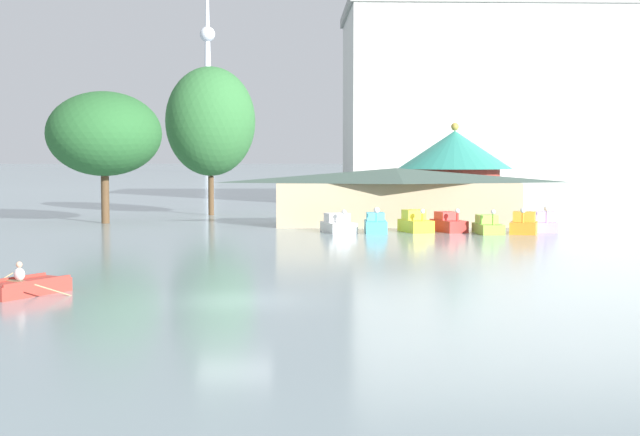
{
  "coord_description": "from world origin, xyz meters",
  "views": [
    {
      "loc": [
        1.91,
        -29.59,
        4.73
      ],
      "look_at": [
        3.41,
        16.57,
        1.69
      ],
      "focal_mm": 49.75,
      "sensor_mm": 36.0,
      "label": 1
    }
  ],
  "objects_px": {
    "pedal_boat_red": "(448,224)",
    "pedal_boat_cyan": "(376,224)",
    "pedal_boat_yellow": "(415,223)",
    "green_roof_pavilion": "(455,167)",
    "pedal_boat_lavender": "(545,223)",
    "background_building_block": "(501,106)",
    "pedal_boat_lime": "(488,226)",
    "pedal_boat_orange": "(524,225)",
    "boathouse": "(396,195)",
    "shoreline_tree_mid": "(210,121)",
    "rowboat_with_rower": "(25,287)",
    "shoreline_tree_tall_left": "(104,134)",
    "distant_broadcast_tower": "(208,46)",
    "pedal_boat_white": "(338,225)"
  },
  "relations": [
    {
      "from": "pedal_boat_cyan",
      "to": "shoreline_tree_mid",
      "type": "distance_m",
      "value": 23.62
    },
    {
      "from": "pedal_boat_yellow",
      "to": "pedal_boat_orange",
      "type": "bearing_deg",
      "value": 60.7
    },
    {
      "from": "pedal_boat_lavender",
      "to": "background_building_block",
      "type": "bearing_deg",
      "value": -179.5
    },
    {
      "from": "background_building_block",
      "to": "pedal_boat_white",
      "type": "bearing_deg",
      "value": -116.8
    },
    {
      "from": "pedal_boat_cyan",
      "to": "shoreline_tree_mid",
      "type": "bearing_deg",
      "value": -144.62
    },
    {
      "from": "pedal_boat_lime",
      "to": "shoreline_tree_tall_left",
      "type": "height_order",
      "value": "shoreline_tree_tall_left"
    },
    {
      "from": "pedal_boat_lavender",
      "to": "boathouse",
      "type": "bearing_deg",
      "value": -113.69
    },
    {
      "from": "pedal_boat_yellow",
      "to": "pedal_boat_lavender",
      "type": "xyz_separation_m",
      "value": [
        8.58,
        -0.02,
        -0.04
      ]
    },
    {
      "from": "shoreline_tree_tall_left",
      "to": "shoreline_tree_mid",
      "type": "distance_m",
      "value": 11.93
    },
    {
      "from": "pedal_boat_lime",
      "to": "boathouse",
      "type": "bearing_deg",
      "value": -150.01
    },
    {
      "from": "pedal_boat_orange",
      "to": "pedal_boat_lavender",
      "type": "relative_size",
      "value": 1.06
    },
    {
      "from": "pedal_boat_cyan",
      "to": "pedal_boat_lime",
      "type": "height_order",
      "value": "pedal_boat_cyan"
    },
    {
      "from": "rowboat_with_rower",
      "to": "background_building_block",
      "type": "xyz_separation_m",
      "value": [
        32.33,
        65.84,
        10.38
      ]
    },
    {
      "from": "pedal_boat_cyan",
      "to": "pedal_boat_yellow",
      "type": "xyz_separation_m",
      "value": [
        2.68,
        0.61,
        0.04
      ]
    },
    {
      "from": "pedal_boat_white",
      "to": "distant_broadcast_tower",
      "type": "bearing_deg",
      "value": 170.6
    },
    {
      "from": "distant_broadcast_tower",
      "to": "background_building_block",
      "type": "bearing_deg",
      "value": -77.7
    },
    {
      "from": "pedal_boat_yellow",
      "to": "shoreline_tree_tall_left",
      "type": "height_order",
      "value": "shoreline_tree_tall_left"
    },
    {
      "from": "pedal_boat_yellow",
      "to": "green_roof_pavilion",
      "type": "distance_m",
      "value": 20.81
    },
    {
      "from": "shoreline_tree_mid",
      "to": "distant_broadcast_tower",
      "type": "xyz_separation_m",
      "value": [
        -25.92,
        276.84,
        41.31
      ]
    },
    {
      "from": "shoreline_tree_mid",
      "to": "rowboat_with_rower",
      "type": "bearing_deg",
      "value": -93.2
    },
    {
      "from": "pedal_boat_yellow",
      "to": "shoreline_tree_mid",
      "type": "height_order",
      "value": "shoreline_tree_mid"
    },
    {
      "from": "green_roof_pavilion",
      "to": "shoreline_tree_tall_left",
      "type": "relative_size",
      "value": 1.03
    },
    {
      "from": "boathouse",
      "to": "shoreline_tree_tall_left",
      "type": "bearing_deg",
      "value": 173.15
    },
    {
      "from": "pedal_boat_red",
      "to": "background_building_block",
      "type": "relative_size",
      "value": 0.09
    },
    {
      "from": "pedal_boat_lime",
      "to": "distant_broadcast_tower",
      "type": "bearing_deg",
      "value": -175.02
    },
    {
      "from": "pedal_boat_lavender",
      "to": "green_roof_pavilion",
      "type": "distance_m",
      "value": 20.05
    },
    {
      "from": "pedal_boat_red",
      "to": "pedal_boat_cyan",
      "type": "bearing_deg",
      "value": -98.09
    },
    {
      "from": "pedal_boat_red",
      "to": "pedal_boat_orange",
      "type": "bearing_deg",
      "value": 50.87
    },
    {
      "from": "pedal_boat_red",
      "to": "shoreline_tree_mid",
      "type": "distance_m",
      "value": 25.96
    },
    {
      "from": "shoreline_tree_tall_left",
      "to": "background_building_block",
      "type": "distance_m",
      "value": 48.09
    },
    {
      "from": "rowboat_with_rower",
      "to": "pedal_boat_red",
      "type": "height_order",
      "value": "pedal_boat_red"
    },
    {
      "from": "distant_broadcast_tower",
      "to": "shoreline_tree_tall_left",
      "type": "bearing_deg",
      "value": -86.22
    },
    {
      "from": "green_roof_pavilion",
      "to": "background_building_block",
      "type": "distance_m",
      "value": 22.45
    },
    {
      "from": "pedal_boat_orange",
      "to": "background_building_block",
      "type": "height_order",
      "value": "background_building_block"
    },
    {
      "from": "pedal_boat_cyan",
      "to": "pedal_boat_red",
      "type": "distance_m",
      "value": 4.95
    },
    {
      "from": "pedal_boat_white",
      "to": "pedal_boat_red",
      "type": "relative_size",
      "value": 0.92
    },
    {
      "from": "pedal_boat_red",
      "to": "green_roof_pavilion",
      "type": "xyz_separation_m",
      "value": [
        3.97,
        19.4,
        3.56
      ]
    },
    {
      "from": "pedal_boat_red",
      "to": "pedal_boat_orange",
      "type": "xyz_separation_m",
      "value": [
        4.54,
        -1.84,
        0.04
      ]
    },
    {
      "from": "pedal_boat_lavender",
      "to": "background_building_block",
      "type": "distance_m",
      "value": 41.0
    },
    {
      "from": "pedal_boat_orange",
      "to": "background_building_block",
      "type": "bearing_deg",
      "value": -172.0
    },
    {
      "from": "pedal_boat_orange",
      "to": "green_roof_pavilion",
      "type": "xyz_separation_m",
      "value": [
        -0.57,
        21.23,
        3.52
      ]
    },
    {
      "from": "shoreline_tree_mid",
      "to": "distant_broadcast_tower",
      "type": "height_order",
      "value": "distant_broadcast_tower"
    },
    {
      "from": "pedal_boat_red",
      "to": "pedal_boat_lime",
      "type": "height_order",
      "value": "pedal_boat_lime"
    },
    {
      "from": "pedal_boat_red",
      "to": "boathouse",
      "type": "xyz_separation_m",
      "value": [
        -2.78,
        5.81,
        1.63
      ]
    },
    {
      "from": "pedal_boat_cyan",
      "to": "distant_broadcast_tower",
      "type": "height_order",
      "value": "distant_broadcast_tower"
    },
    {
      "from": "pedal_boat_red",
      "to": "distant_broadcast_tower",
      "type": "bearing_deg",
      "value": 171.23
    },
    {
      "from": "pedal_boat_cyan",
      "to": "pedal_boat_lavender",
      "type": "distance_m",
      "value": 11.27
    },
    {
      "from": "pedal_boat_lavender",
      "to": "shoreline_tree_tall_left",
      "type": "distance_m",
      "value": 32.34
    },
    {
      "from": "pedal_boat_yellow",
      "to": "green_roof_pavilion",
      "type": "xyz_separation_m",
      "value": [
        6.18,
        19.56,
        3.51
      ]
    },
    {
      "from": "pedal_boat_cyan",
      "to": "pedal_boat_lime",
      "type": "xyz_separation_m",
      "value": [
        7.13,
        -0.94,
        -0.06
      ]
    }
  ]
}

